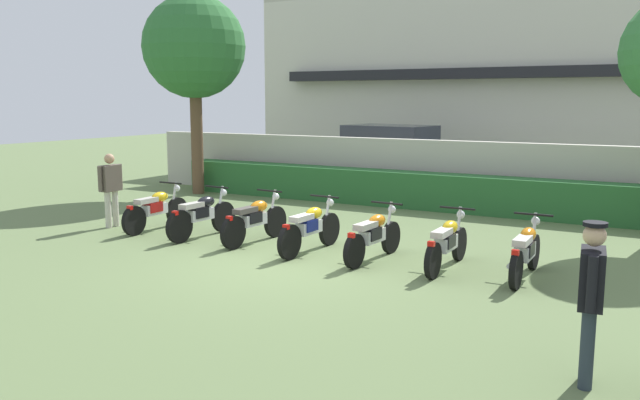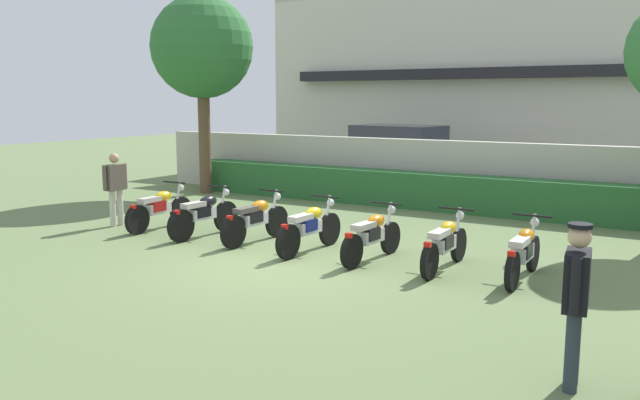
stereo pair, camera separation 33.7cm
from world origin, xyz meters
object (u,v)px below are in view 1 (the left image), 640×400
inspector_person (111,184)px  motorcycle_in_row_2 (255,220)px  motorcycle_in_row_3 (310,227)px  motorcycle_in_row_4 (373,235)px  officer_0 (591,291)px  motorcycle_in_row_6 (526,251)px  motorcycle_in_row_1 (202,215)px  motorcycle_in_row_5 (447,242)px  tree_near_inspector (194,48)px  parked_car (394,155)px  motorcycle_in_row_0 (156,209)px

inspector_person → motorcycle_in_row_2: bearing=3.5°
motorcycle_in_row_3 → motorcycle_in_row_2: bearing=87.2°
motorcycle_in_row_4 → officer_0: size_ratio=1.16×
motorcycle_in_row_6 → inspector_person: bearing=90.9°
motorcycle_in_row_1 → motorcycle_in_row_6: (6.23, 0.07, -0.02)m
motorcycle_in_row_3 → inspector_person: size_ratio=1.22×
inspector_person → motorcycle_in_row_1: bearing=2.9°
motorcycle_in_row_5 → motorcycle_in_row_6: (1.23, 0.03, 0.00)m
tree_near_inspector → inspector_person: (1.64, -4.80, -3.21)m
motorcycle_in_row_1 → motorcycle_in_row_2: bearing=-81.2°
motorcycle_in_row_1 → parked_car: bearing=2.7°
parked_car → officer_0: bearing=-51.8°
inspector_person → officer_0: officer_0 is taller
motorcycle_in_row_5 → motorcycle_in_row_6: size_ratio=1.02×
motorcycle_in_row_2 → officer_0: 7.26m
tree_near_inspector → motorcycle_in_row_2: size_ratio=2.97×
inspector_person → officer_0: (9.89, -3.30, 0.01)m
motorcycle_in_row_4 → motorcycle_in_row_5: same height
parked_car → motorcycle_in_row_0: (-1.50, -9.10, -0.49)m
parked_car → tree_near_inspector: size_ratio=0.84×
officer_0 → motorcycle_in_row_2: bearing=-35.7°
motorcycle_in_row_2 → officer_0: size_ratio=1.18×
motorcycle_in_row_2 → motorcycle_in_row_4: 2.53m
motorcycle_in_row_1 → motorcycle_in_row_3: motorcycle_in_row_1 is taller
tree_near_inspector → motorcycle_in_row_3: 8.82m
motorcycle_in_row_1 → motorcycle_in_row_4: size_ratio=1.02×
parked_car → officer_0: (7.34, -12.61, -0.00)m
parked_car → motorcycle_in_row_3: parked_car is taller
motorcycle_in_row_4 → motorcycle_in_row_6: 2.49m
tree_near_inspector → motorcycle_in_row_1: tree_near_inspector is taller
motorcycle_in_row_2 → motorcycle_in_row_0: bearing=94.3°
motorcycle_in_row_4 → motorcycle_in_row_1: bearing=93.8°
motorcycle_in_row_1 → motorcycle_in_row_3: bearing=-86.6°
inspector_person → parked_car: bearing=74.6°
motorcycle_in_row_4 → motorcycle_in_row_2: bearing=91.3°
motorcycle_in_row_4 → officer_0: officer_0 is taller
parked_car → motorcycle_in_row_0: bearing=-91.3°
motorcycle_in_row_0 → motorcycle_in_row_2: bearing=-90.5°
motorcycle_in_row_3 → motorcycle_in_row_6: 3.73m
motorcycle_in_row_3 → officer_0: 6.10m
motorcycle_in_row_2 → motorcycle_in_row_3: size_ratio=0.98×
motorcycle_in_row_6 → inspector_person: inspector_person is taller
motorcycle_in_row_0 → motorcycle_in_row_6: motorcycle_in_row_0 is taller
parked_car → motorcycle_in_row_6: parked_car is taller
motorcycle_in_row_3 → tree_near_inspector: bearing=56.8°
tree_near_inspector → motorcycle_in_row_5: size_ratio=2.97×
parked_car → motorcycle_in_row_4: size_ratio=2.55×
inspector_person → motorcycle_in_row_0: bearing=11.4°
parked_car → motorcycle_in_row_0: 9.23m
motorcycle_in_row_3 → motorcycle_in_row_1: bearing=92.2°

